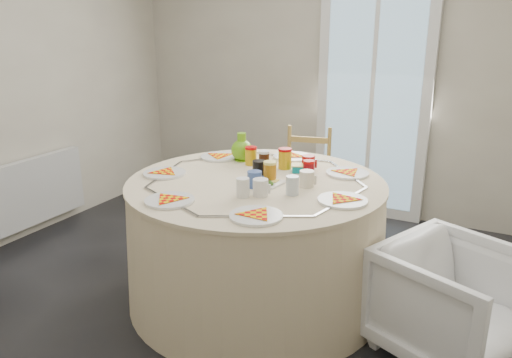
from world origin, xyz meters
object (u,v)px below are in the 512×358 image
at_px(wooden_chair, 304,179).
at_px(green_pitcher, 242,149).
at_px(armchair, 454,289).
at_px(radiator, 33,191).
at_px(table, 256,242).

height_order(wooden_chair, green_pitcher, green_pitcher).
xyz_separation_m(armchair, green_pitcher, (-1.50, 0.44, 0.48)).
relative_size(armchair, green_pitcher, 3.56).
xyz_separation_m(radiator, armchair, (3.29, -0.11, 0.01)).
relative_size(table, green_pitcher, 8.51).
xyz_separation_m(table, green_pitcher, (-0.30, 0.37, 0.49)).
distance_m(wooden_chair, green_pitcher, 0.86).
distance_m(radiator, armchair, 3.30).
distance_m(radiator, green_pitcher, 1.89).
bearing_deg(table, green_pitcher, 129.24).
height_order(table, armchair, table).
bearing_deg(wooden_chair, armchair, -52.78).
bearing_deg(armchair, radiator, 111.59).
height_order(radiator, table, table).
relative_size(table, armchair, 2.39).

